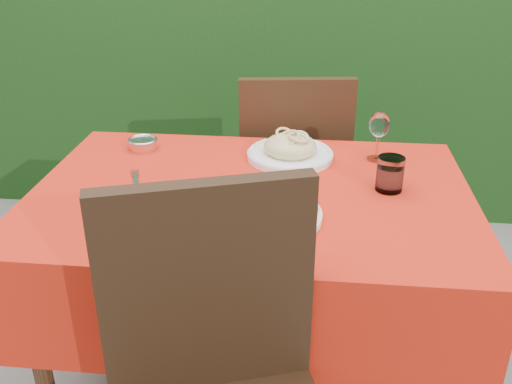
# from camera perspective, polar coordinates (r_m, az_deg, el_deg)

# --- Properties ---
(hedge) EXTENTS (3.20, 0.55, 1.78)m
(hedge) POSITION_cam_1_polar(r_m,az_deg,el_deg) (3.07, 2.86, 15.75)
(hedge) COLOR black
(hedge) RESTS_ON ground
(dining_table) EXTENTS (1.26, 0.86, 0.75)m
(dining_table) POSITION_cam_1_polar(r_m,az_deg,el_deg) (1.71, -0.49, -4.41)
(dining_table) COLOR #462816
(dining_table) RESTS_ON ground
(chair_far) EXTENTS (0.48, 0.48, 0.94)m
(chair_far) POSITION_cam_1_polar(r_m,az_deg,el_deg) (2.30, 3.66, 2.22)
(chair_far) COLOR black
(chair_far) RESTS_ON ground
(pizza_plate) EXTENTS (0.37, 0.37, 0.06)m
(pizza_plate) POSITION_cam_1_polar(r_m,az_deg,el_deg) (1.48, 0.61, -1.65)
(pizza_plate) COLOR white
(pizza_plate) RESTS_ON dining_table
(pasta_plate) EXTENTS (0.28, 0.28, 0.08)m
(pasta_plate) POSITION_cam_1_polar(r_m,az_deg,el_deg) (1.85, 3.44, 4.21)
(pasta_plate) COLOR white
(pasta_plate) RESTS_ON dining_table
(water_glass) EXTENTS (0.08, 0.08, 0.10)m
(water_glass) POSITION_cam_1_polar(r_m,az_deg,el_deg) (1.66, 13.23, 1.61)
(water_glass) COLOR silver
(water_glass) RESTS_ON dining_table
(wine_glass) EXTENTS (0.07, 0.07, 0.16)m
(wine_glass) POSITION_cam_1_polar(r_m,az_deg,el_deg) (1.84, 12.22, 6.40)
(wine_glass) COLOR white
(wine_glass) RESTS_ON dining_table
(fork) EXTENTS (0.09, 0.20, 0.01)m
(fork) POSITION_cam_1_polar(r_m,az_deg,el_deg) (1.69, -11.85, 0.65)
(fork) COLOR silver
(fork) RESTS_ON dining_table
(steel_ramekin) EXTENTS (0.09, 0.09, 0.03)m
(steel_ramekin) POSITION_cam_1_polar(r_m,az_deg,el_deg) (1.96, -11.22, 4.68)
(steel_ramekin) COLOR silver
(steel_ramekin) RESTS_ON dining_table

